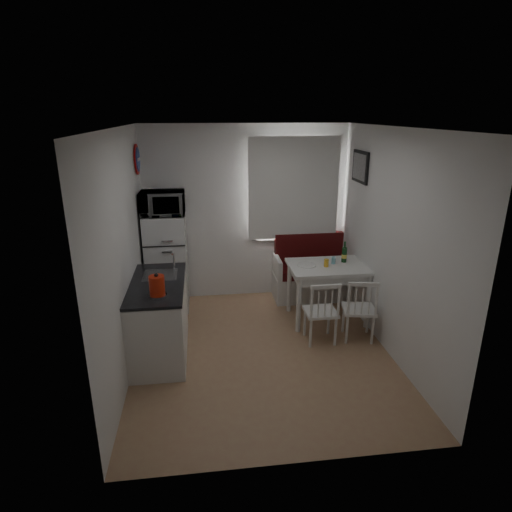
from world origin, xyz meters
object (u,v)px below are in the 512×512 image
at_px(microwave, 162,203).
at_px(bench, 318,277).
at_px(dining_table, 328,271).
at_px(chair_right, 362,304).
at_px(chair_left, 323,306).
at_px(kettle, 157,286).
at_px(wine_bottle, 344,252).
at_px(fridge, 167,262).
at_px(kitchen_counter, 160,318).

bearing_deg(microwave, bench, 4.08).
xyz_separation_m(dining_table, chair_right, (0.24, -0.66, -0.19)).
bearing_deg(bench, chair_left, -103.19).
relative_size(bench, chair_left, 3.11).
distance_m(bench, microwave, 2.59).
xyz_separation_m(bench, chair_right, (0.16, -1.42, 0.19)).
distance_m(chair_right, kettle, 2.48).
relative_size(bench, wine_bottle, 4.80).
xyz_separation_m(chair_right, microwave, (-2.43, 1.26, 1.06)).
distance_m(fridge, kettle, 1.69).
relative_size(chair_left, chair_right, 0.99).
bearing_deg(kettle, microwave, 91.07).
relative_size(fridge, microwave, 2.37).
height_order(dining_table, microwave, microwave).
bearing_deg(dining_table, bench, 84.01).
bearing_deg(dining_table, fridge, 163.56).
xyz_separation_m(chair_right, wine_bottle, (0.00, 0.76, 0.43)).
bearing_deg(kitchen_counter, bench, 30.64).
xyz_separation_m(kitchen_counter, chair_left, (1.96, -0.06, 0.05)).
relative_size(chair_right, wine_bottle, 1.56).
distance_m(bench, kettle, 2.94).
bearing_deg(kitchen_counter, chair_right, -1.52).
bearing_deg(bench, kitchen_counter, -149.36).
relative_size(kitchen_counter, fridge, 0.94).
xyz_separation_m(microwave, kettle, (0.03, -1.61, -0.54)).
relative_size(kitchen_counter, wine_bottle, 4.60).
bearing_deg(kitchen_counter, kettle, -83.21).
distance_m(microwave, kettle, 1.70).
relative_size(bench, fridge, 0.98).
xyz_separation_m(dining_table, microwave, (-2.19, 0.60, 0.87)).
height_order(dining_table, wine_bottle, wine_bottle).
distance_m(microwave, wine_bottle, 2.56).
distance_m(chair_right, microwave, 2.94).
height_order(kettle, wine_bottle, kettle).
relative_size(bench, kettle, 5.31).
distance_m(kitchen_counter, chair_left, 1.96).
xyz_separation_m(bench, wine_bottle, (0.16, -0.67, 0.61)).
relative_size(chair_right, kettle, 1.73).
bearing_deg(chair_left, kettle, -169.78).
bearing_deg(dining_table, chair_left, -110.69).
bearing_deg(fridge, kitchen_counter, -90.90).
height_order(bench, wine_bottle, wine_bottle).
relative_size(chair_left, microwave, 0.75).
bearing_deg(bench, microwave, -175.92).
bearing_deg(wine_bottle, bench, 103.51).
bearing_deg(microwave, wine_bottle, -11.71).
distance_m(dining_table, chair_right, 0.73).
distance_m(chair_left, kettle, 2.01).
relative_size(dining_table, microwave, 1.79).
height_order(bench, microwave, microwave).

